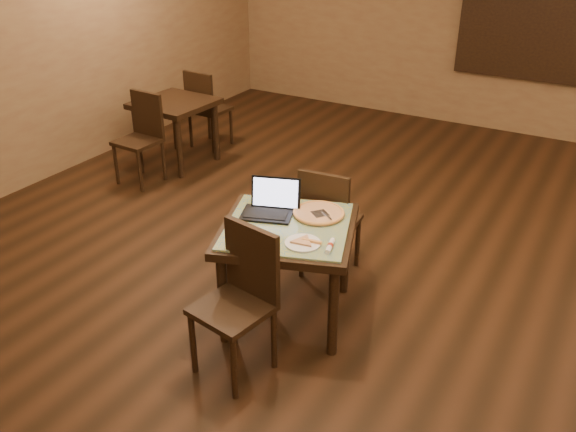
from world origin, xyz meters
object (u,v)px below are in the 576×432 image
Objects in this scene: chair_main_far at (327,218)px; other_table_b_chair_far at (205,105)px; tiled_table at (288,238)px; other_table_b_chair_near at (142,133)px; chair_main_near at (241,293)px; other_table_b at (175,112)px; laptop at (271,204)px; pizza_pan at (319,215)px.

other_table_b_chair_far reaches higher than chair_main_far.
other_table_b_chair_near is (-2.61, 1.37, -0.11)m from tiled_table.
tiled_table is at bearing 84.19° from chair_main_far.
other_table_b is at bearing 145.82° from chair_main_near.
other_table_b_chair_far reaches higher than other_table_b.
tiled_table is 0.28m from laptop.
chair_main_near reaches higher than chair_main_far.
chair_main_far is (0.01, 0.62, -0.12)m from tiled_table.
tiled_table is 0.63m from chair_main_far.
other_table_b_chair_near is at bearing 93.15° from other_table_b_chair_far.
tiled_table is 1.21× the size of other_table_b_chair_near.
other_table_b_chair_near is at bearing -86.85° from other_table_b.
laptop is at bearing -157.53° from pizza_pan.
chair_main_far is 1.15× the size of other_table_b.
other_table_b_chair_near is (0.00, -0.56, -0.08)m from other_table_b.
laptop is 0.44× the size of other_table_b_chair_near.
other_table_b_chair_near is at bearing 157.40° from pizza_pan.
laptop reaches higher than other_table_b.
laptop is at bearing 132.28° from tiled_table.
laptop is at bearing -25.04° from other_table_b_chair_near.
other_table_b_chair_near is at bearing 152.83° from chair_main_near.
pizza_pan is 0.42× the size of other_table_b.
chair_main_near is at bearing -92.76° from laptop.
chair_main_near is 2.36× the size of laptop.
tiled_table is 1.40× the size of other_table_b.
chair_main_near is at bearing 132.89° from other_table_b_chair_far.
pizza_pan is 3.56m from other_table_b_chair_far.
chair_main_near reaches higher than tiled_table.
other_table_b_chair_near is 1.00× the size of other_table_b_chair_far.
other_table_b_chair_far is at bearing -40.87° from chair_main_far.
pizza_pan reaches higher than tiled_table.
chair_main_far is 2.77× the size of pizza_pan.
tiled_table is at bearing 101.44° from chair_main_near.
pizza_pan is at bearing 93.01° from chair_main_near.
other_table_b is (-2.62, 1.32, 0.08)m from chair_main_far.
chair_main_near is 0.80m from laptop.
pizza_pan is at bearing 143.11° from other_table_b_chair_far.
chair_main_near is at bearing 85.25° from chair_main_far.
tiled_table is at bearing -25.08° from other_table_b_chair_near.
other_table_b is at bearing 123.97° from tiled_table.
chair_main_far is at bearing 146.98° from other_table_b_chair_far.
chair_main_near is 4.08m from other_table_b_chair_far.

